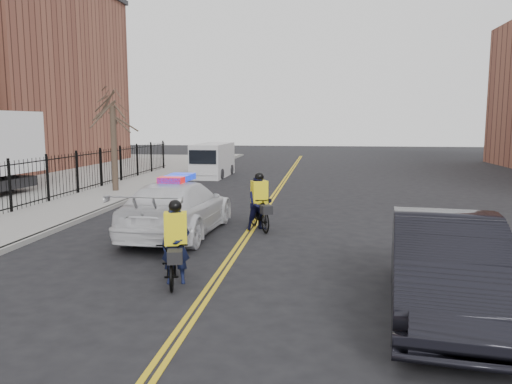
{
  "coord_description": "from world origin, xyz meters",
  "views": [
    {
      "loc": [
        2.25,
        -12.53,
        3.38
      ],
      "look_at": [
        0.25,
        2.19,
        1.3
      ],
      "focal_mm": 35.0,
      "sensor_mm": 36.0,
      "label": 1
    }
  ],
  "objects_px": {
    "police_cruiser": "(178,208)",
    "dark_sedan": "(447,266)",
    "cargo_van": "(212,161)",
    "cyclist_far": "(259,207)",
    "cyclist_near": "(176,254)"
  },
  "relations": [
    {
      "from": "police_cruiser",
      "to": "dark_sedan",
      "type": "bearing_deg",
      "value": 141.79
    },
    {
      "from": "cargo_van",
      "to": "cyclist_far",
      "type": "relative_size",
      "value": 2.67
    },
    {
      "from": "dark_sedan",
      "to": "cyclist_far",
      "type": "xyz_separation_m",
      "value": [
        -4.15,
        6.47,
        -0.15
      ]
    },
    {
      "from": "cyclist_near",
      "to": "cyclist_far",
      "type": "height_order",
      "value": "cyclist_far"
    },
    {
      "from": "dark_sedan",
      "to": "cyclist_far",
      "type": "relative_size",
      "value": 2.86
    },
    {
      "from": "police_cruiser",
      "to": "cyclist_far",
      "type": "relative_size",
      "value": 3.1
    },
    {
      "from": "police_cruiser",
      "to": "cyclist_near",
      "type": "xyz_separation_m",
      "value": [
        1.28,
        -4.44,
        -0.21
      ]
    },
    {
      "from": "cyclist_far",
      "to": "cyclist_near",
      "type": "bearing_deg",
      "value": -127.47
    },
    {
      "from": "cargo_van",
      "to": "cyclist_near",
      "type": "xyz_separation_m",
      "value": [
        3.84,
        -20.54,
        -0.38
      ]
    },
    {
      "from": "cyclist_near",
      "to": "cyclist_far",
      "type": "relative_size",
      "value": 1.03
    },
    {
      "from": "police_cruiser",
      "to": "cyclist_near",
      "type": "height_order",
      "value": "police_cruiser"
    },
    {
      "from": "dark_sedan",
      "to": "cyclist_far",
      "type": "distance_m",
      "value": 7.68
    },
    {
      "from": "police_cruiser",
      "to": "dark_sedan",
      "type": "height_order",
      "value": "police_cruiser"
    },
    {
      "from": "cargo_van",
      "to": "cyclist_near",
      "type": "relative_size",
      "value": 2.58
    },
    {
      "from": "dark_sedan",
      "to": "cargo_van",
      "type": "xyz_separation_m",
      "value": [
        -9.06,
        21.59,
        0.13
      ]
    }
  ]
}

